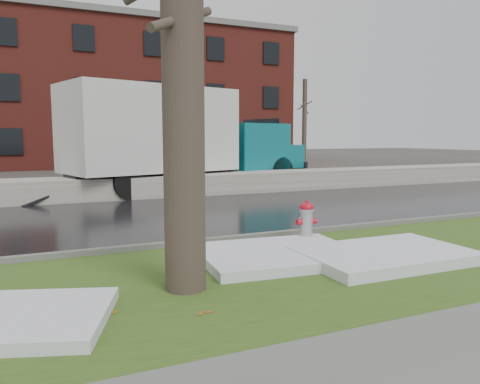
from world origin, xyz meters
name	(u,v)px	position (x,y,z in m)	size (l,w,h in m)	color
ground	(257,254)	(0.00, 0.00, 0.00)	(120.00, 120.00, 0.00)	#47423D
verge	(292,271)	(0.00, -1.25, 0.02)	(60.00, 4.50, 0.04)	#294D19
road	(182,215)	(0.00, 4.50, 0.01)	(60.00, 7.00, 0.03)	black
parking_lot	(123,185)	(0.00, 13.00, 0.01)	(60.00, 9.00, 0.03)	slate
curb	(235,239)	(0.00, 1.00, 0.07)	(60.00, 0.15, 0.14)	slate
snowbank	(146,186)	(0.00, 8.70, 0.38)	(60.00, 1.60, 0.75)	#B8B3A8
brick_building	(107,98)	(2.00, 30.00, 5.00)	(26.00, 12.00, 10.00)	maroon
bg_tree_right	(304,121)	(16.00, 24.00, 3.33)	(1.40, 1.62, 6.50)	brown
fire_hydrant	(306,221)	(1.16, 0.18, 0.49)	(0.41, 0.36, 0.84)	#A4A6AC
tree	(182,25)	(-1.80, -1.45, 3.53)	(1.32, 1.48, 6.93)	brown
box_truck	(179,138)	(1.61, 9.94, 2.05)	(11.71, 5.24, 3.89)	black
worker	(107,149)	(-1.29, 8.63, 1.68)	(0.68, 0.45, 1.87)	black
snow_patch_near	(278,255)	(0.09, -0.62, 0.12)	(2.60, 2.00, 0.16)	silver
snow_patch_far	(5,319)	(-4.00, -1.83, 0.11)	(2.20, 1.60, 0.14)	silver
snow_patch_side	(384,255)	(1.69, -1.42, 0.13)	(2.80, 1.80, 0.18)	silver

